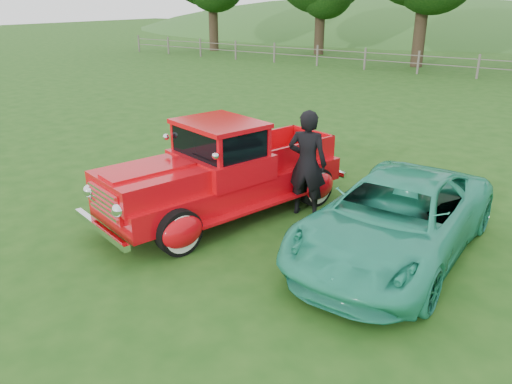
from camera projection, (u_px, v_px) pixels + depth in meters
The scene contains 6 objects.
ground at pixel (180, 249), 8.08m from camera, with size 140.00×140.00×0.00m, color #1D4C14.
distant_hills at pixel (503, 75), 57.76m from camera, with size 116.00×60.00×18.00m.
fence_line at pixel (478, 66), 24.84m from camera, with size 48.00×0.12×1.20m.
red_pickup at pixel (224, 173), 9.16m from camera, with size 3.17×5.27×1.78m.
teal_sedan at pixel (395, 219), 7.68m from camera, with size 2.09×4.53×1.26m, color teal.
man at pixel (307, 163), 9.07m from camera, with size 0.72×0.47×1.98m, color black.
Camera 1 is at (5.04, -5.27, 3.81)m, focal length 35.00 mm.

